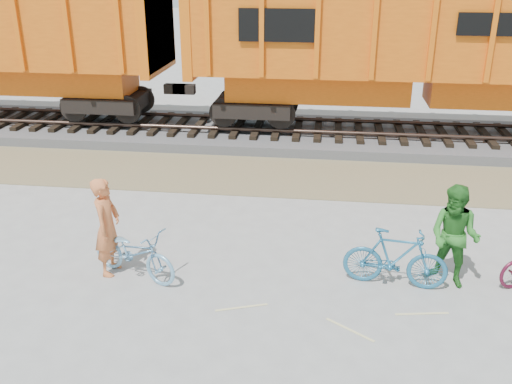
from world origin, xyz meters
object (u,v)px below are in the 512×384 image
Objects in this scene: bicycle_teal at (395,258)px; person_solo at (107,226)px; hopper_car_center at (422,47)px; person_man at (454,237)px; bicycle_blue at (134,252)px.

person_solo reaches higher than bicycle_teal.
hopper_car_center is at bearing -36.07° from person_solo.
person_solo is 6.21m from person_man.
person_man reaches higher than person_solo.
hopper_car_center is 7.48× the size of person_solo.
person_solo is (-6.60, -8.92, -2.07)m from hopper_car_center.
hopper_car_center is at bearing -11.07° from bicycle_blue.
bicycle_teal reaches higher than bicycle_blue.
person_man is at bearing -62.20° from bicycle_blue.
hopper_car_center is 8.79m from person_man.
person_solo is (-0.50, 0.10, 0.45)m from bicycle_blue.
bicycle_teal is at bearing -87.60° from person_solo.
person_man reaches higher than bicycle_blue.
bicycle_teal is (-1.39, -8.74, -2.46)m from hopper_car_center.
person_man reaches higher than bicycle_teal.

